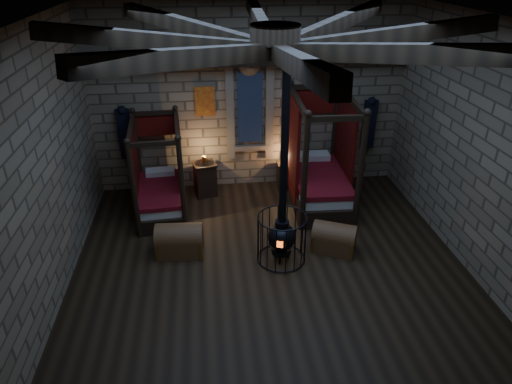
{
  "coord_description": "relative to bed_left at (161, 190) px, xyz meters",
  "views": [
    {
      "loc": [
        -1.03,
        -6.46,
        5.06
      ],
      "look_at": [
        -0.2,
        0.6,
        1.28
      ],
      "focal_mm": 32.0,
      "sensor_mm": 36.0,
      "label": 1
    }
  ],
  "objects": [
    {
      "name": "room",
      "position": [
        2.05,
        -2.3,
        3.25
      ],
      "size": [
        7.02,
        7.02,
        4.29
      ],
      "color": "black",
      "rests_on": "ground"
    },
    {
      "name": "bed_left",
      "position": [
        0.0,
        0.0,
        0.0
      ],
      "size": [
        1.13,
        1.97,
        1.99
      ],
      "rotation": [
        0.0,
        0.0,
        0.07
      ],
      "color": "black",
      "rests_on": "ground"
    },
    {
      "name": "bed_right",
      "position": [
        3.47,
        0.05,
        0.1
      ],
      "size": [
        1.31,
        2.36,
        2.41
      ],
      "rotation": [
        0.0,
        0.0,
        -0.04
      ],
      "color": "black",
      "rests_on": "ground"
    },
    {
      "name": "trunk_left",
      "position": [
        0.43,
        -1.67,
        -0.21
      ],
      "size": [
        0.89,
        0.6,
        0.63
      ],
      "rotation": [
        0.0,
        0.0,
        -0.07
      ],
      "color": "brown",
      "rests_on": "ground"
    },
    {
      "name": "trunk_right",
      "position": [
        3.32,
        -1.91,
        -0.23
      ],
      "size": [
        0.92,
        0.79,
        0.58
      ],
      "rotation": [
        0.0,
        0.0,
        -0.43
      ],
      "color": "brown",
      "rests_on": "ground"
    },
    {
      "name": "nightstand_left",
      "position": [
        0.96,
        0.63,
        -0.08
      ],
      "size": [
        0.59,
        0.57,
        0.97
      ],
      "rotation": [
        0.0,
        0.0,
        0.22
      ],
      "color": "black",
      "rests_on": "ground"
    },
    {
      "name": "nightstand_right",
      "position": [
        2.86,
        0.74,
        -0.16
      ],
      "size": [
        0.41,
        0.4,
        0.71
      ],
      "rotation": [
        0.0,
        0.0,
        -0.01
      ],
      "color": "black",
      "rests_on": "ground"
    },
    {
      "name": "stove",
      "position": [
        2.28,
        -2.1,
        0.09
      ],
      "size": [
        0.89,
        0.89,
        4.05
      ],
      "rotation": [
        0.0,
        0.0,
        -0.33
      ],
      "color": "black",
      "rests_on": "ground"
    }
  ]
}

